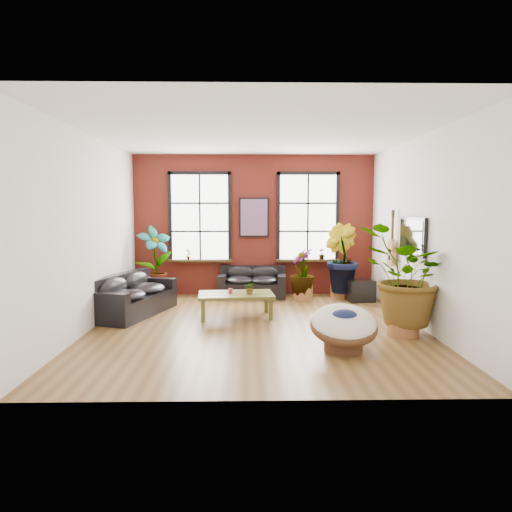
{
  "coord_description": "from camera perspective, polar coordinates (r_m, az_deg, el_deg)",
  "views": [
    {
      "loc": [
        -0.17,
        -8.22,
        2.18
      ],
      "look_at": [
        0.0,
        0.6,
        1.25
      ],
      "focal_mm": 32.0,
      "sensor_mm": 36.0,
      "label": 1
    }
  ],
  "objects": [
    {
      "name": "table_plant",
      "position": [
        9.05,
        -0.74,
        -4.01
      ],
      "size": [
        0.24,
        0.21,
        0.26
      ],
      "primitive_type": "imported",
      "rotation": [
        0.0,
        0.0,
        -0.06
      ],
      "color": "#154E14",
      "rests_on": "coffee_table"
    },
    {
      "name": "coffee_table",
      "position": [
        9.18,
        -2.52,
        -5.04
      ],
      "size": [
        1.55,
        0.97,
        0.57
      ],
      "rotation": [
        0.0,
        0.0,
        0.09
      ],
      "color": "#4B4C1B",
      "rests_on": "ground"
    },
    {
      "name": "poster",
      "position": [
        11.41,
        -0.25,
        4.86
      ],
      "size": [
        0.74,
        0.06,
        0.98
      ],
      "color": "black",
      "rests_on": "room"
    },
    {
      "name": "room",
      "position": [
        8.38,
        0.06,
        3.05
      ],
      "size": [
        6.04,
        6.54,
        3.54
      ],
      "color": "brown",
      "rests_on": "ground"
    },
    {
      "name": "sofa_back",
      "position": [
        11.24,
        -0.47,
        -3.41
      ],
      "size": [
        1.68,
        0.89,
        0.75
      ],
      "rotation": [
        0.0,
        0.0,
        -0.06
      ],
      "color": "black",
      "rests_on": "ground"
    },
    {
      "name": "pot_back_right",
      "position": [
        11.35,
        10.53,
        -4.25
      ],
      "size": [
        0.63,
        0.63,
        0.36
      ],
      "rotation": [
        0.0,
        0.0,
        -0.34
      ],
      "color": "#975C31",
      "rests_on": "ground"
    },
    {
      "name": "pot_mid",
      "position": [
        10.95,
        5.85,
        -4.57
      ],
      "size": [
        0.56,
        0.56,
        0.35
      ],
      "rotation": [
        0.0,
        0.0,
        0.18
      ],
      "color": "#975C31",
      "rests_on": "ground"
    },
    {
      "name": "sill_plant_left",
      "position": [
        11.51,
        -8.49,
        0.24
      ],
      "size": [
        0.17,
        0.17,
        0.27
      ],
      "primitive_type": "imported",
      "rotation": [
        0.0,
        0.0,
        0.79
      ],
      "color": "#154E14",
      "rests_on": "room"
    },
    {
      "name": "sill_plant_right",
      "position": [
        11.56,
        8.21,
        0.27
      ],
      "size": [
        0.19,
        0.19,
        0.27
      ],
      "primitive_type": "imported",
      "rotation": [
        0.0,
        0.0,
        3.49
      ],
      "color": "#154E14",
      "rests_on": "room"
    },
    {
      "name": "media_box",
      "position": [
        11.02,
        12.88,
        -4.22
      ],
      "size": [
        0.66,
        0.57,
        0.5
      ],
      "rotation": [
        0.0,
        0.0,
        0.12
      ],
      "color": "black",
      "rests_on": "ground"
    },
    {
      "name": "tv_wall_unit",
      "position": [
        9.37,
        18.24,
        1.81
      ],
      "size": [
        0.13,
        1.86,
        1.2
      ],
      "color": "black",
      "rests_on": "room"
    },
    {
      "name": "papasan_chair",
      "position": [
        7.14,
        10.91,
        -8.57
      ],
      "size": [
        1.07,
        1.08,
        0.77
      ],
      "rotation": [
        0.0,
        0.0,
        -0.05
      ],
      "color": "#55331E",
      "rests_on": "ground"
    },
    {
      "name": "pot_right_wall",
      "position": [
        8.32,
        17.88,
        -8.05
      ],
      "size": [
        0.72,
        0.72,
        0.4
      ],
      "rotation": [
        0.0,
        0.0,
        -0.43
      ],
      "color": "#975C31",
      "rests_on": "ground"
    },
    {
      "name": "floor_plant_mid",
      "position": [
        10.85,
        5.77,
        -1.95
      ],
      "size": [
        0.76,
        0.76,
        1.09
      ],
      "primitive_type": "imported",
      "rotation": [
        0.0,
        0.0,
        5.0
      ],
      "color": "#154E14",
      "rests_on": "ground"
    },
    {
      "name": "floor_plant_back_right",
      "position": [
        11.2,
        10.5,
        -0.22
      ],
      "size": [
        1.06,
        1.14,
        1.67
      ],
      "primitive_type": "imported",
      "rotation": [
        0.0,
        0.0,
        2.0
      ],
      "color": "#154E14",
      "rests_on": "ground"
    },
    {
      "name": "sofa_left",
      "position": [
        9.73,
        -15.22,
        -4.88
      ],
      "size": [
        1.47,
        2.27,
        0.83
      ],
      "rotation": [
        0.0,
        0.0,
        1.27
      ],
      "color": "black",
      "rests_on": "ground"
    },
    {
      "name": "pot_back_left",
      "position": [
        11.29,
        -12.43,
        -4.36
      ],
      "size": [
        0.62,
        0.62,
        0.35
      ],
      "rotation": [
        0.0,
        0.0,
        0.36
      ],
      "color": "#975C31",
      "rests_on": "ground"
    },
    {
      "name": "floor_plant_back_left",
      "position": [
        11.21,
        -12.48,
        -0.39
      ],
      "size": [
        1.03,
        0.97,
        1.62
      ],
      "primitive_type": "imported",
      "rotation": [
        0.0,
        0.0,
        0.62
      ],
      "color": "#154E14",
      "rests_on": "ground"
    },
    {
      "name": "floor_plant_right_wall",
      "position": [
        8.16,
        18.35,
        -2.4
      ],
      "size": [
        2.07,
        2.03,
        1.74
      ],
      "primitive_type": "imported",
      "rotation": [
        0.0,
        0.0,
        3.81
      ],
      "color": "#154E14",
      "rests_on": "ground"
    }
  ]
}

